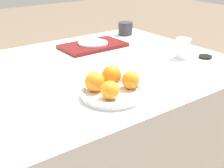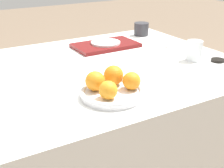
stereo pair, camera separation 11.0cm
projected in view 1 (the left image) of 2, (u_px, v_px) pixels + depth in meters
name	position (u px, v px, depth m)	size (l,w,h in m)	color
table	(87.00, 137.00, 1.52)	(1.37, 1.00, 0.71)	white
fruit_platter	(112.00, 93.00, 1.11)	(0.23, 0.23, 0.03)	silver
orange_0	(110.00, 90.00, 1.04)	(0.06, 0.06, 0.06)	orange
orange_1	(112.00, 75.00, 1.15)	(0.07, 0.07, 0.07)	orange
orange_2	(95.00, 82.00, 1.10)	(0.07, 0.07, 0.07)	orange
orange_3	(130.00, 80.00, 1.12)	(0.07, 0.07, 0.07)	orange
water_glass	(183.00, 48.00, 1.51)	(0.07, 0.07, 0.10)	silver
serving_tray	(93.00, 46.00, 1.68)	(0.34, 0.20, 0.02)	maroon
side_plate	(93.00, 43.00, 1.68)	(0.16, 0.16, 0.01)	white
cup_1	(125.00, 29.00, 1.93)	(0.09, 0.09, 0.08)	#333338
napkin	(155.00, 42.00, 1.77)	(0.11, 0.11, 0.01)	white
soy_dish	(205.00, 57.00, 1.52)	(0.06, 0.06, 0.01)	black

